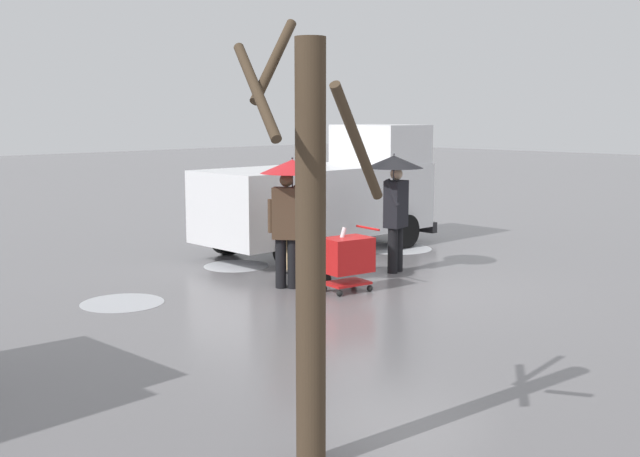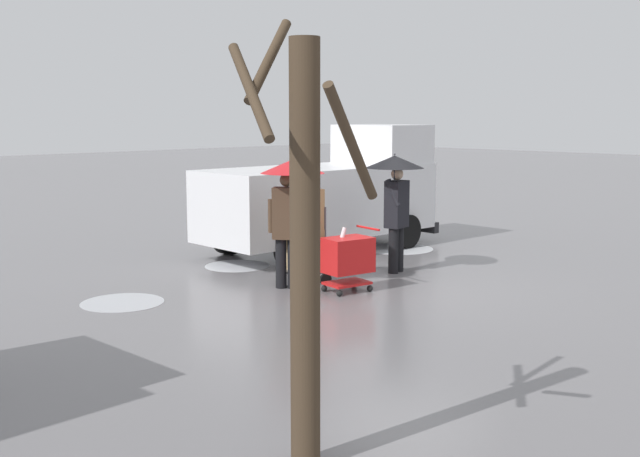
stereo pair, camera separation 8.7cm
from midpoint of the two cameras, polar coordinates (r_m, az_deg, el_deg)
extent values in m
plane|color=slate|center=(12.94, 6.17, -4.32)|extent=(90.00, 90.00, 0.00)
cylinder|color=silver|center=(16.65, 5.42, -1.45)|extent=(1.52, 1.52, 0.01)
cylinder|color=silver|center=(14.77, -6.30, -2.73)|extent=(1.22, 1.22, 0.01)
cylinder|color=#ADAFB5|center=(12.23, -14.45, -5.27)|extent=(1.25, 1.25, 0.01)
cube|color=white|center=(16.13, -0.29, 2.06)|extent=(2.17, 5.28, 1.40)
cube|color=white|center=(17.41, 4.28, 6.19)|extent=(1.90, 1.47, 0.84)
cube|color=black|center=(17.99, 5.80, 3.68)|extent=(1.66, 0.13, 0.63)
cube|color=#232326|center=(18.14, 5.83, 0.37)|extent=(1.96, 0.24, 0.24)
cylinder|color=black|center=(18.03, 1.30, 0.48)|extent=(0.27, 0.73, 0.72)
cylinder|color=black|center=(16.72, 6.04, -0.19)|extent=(0.27, 0.73, 0.72)
cylinder|color=black|center=(15.94, -6.94, -0.62)|extent=(0.27, 0.73, 0.72)
cylinder|color=black|center=(14.44, -2.28, -1.50)|extent=(0.27, 0.73, 0.72)
cube|color=red|center=(12.49, 1.79, -1.94)|extent=(0.65, 0.84, 0.56)
cube|color=red|center=(12.58, 1.78, -4.00)|extent=(0.59, 0.76, 0.04)
cylinder|color=red|center=(12.68, 3.32, 0.04)|extent=(0.58, 0.14, 0.04)
sphere|color=black|center=(12.26, 1.23, -4.76)|extent=(0.10, 0.10, 0.10)
sphere|color=black|center=(12.59, 0.10, -4.41)|extent=(0.10, 0.10, 0.10)
sphere|color=black|center=(12.62, 3.46, -4.39)|extent=(0.10, 0.10, 0.10)
sphere|color=black|center=(12.94, 2.30, -4.06)|extent=(0.10, 0.10, 0.10)
cylinder|color=white|center=(12.47, 1.21, -1.48)|extent=(0.12, 0.29, 0.69)
cube|color=#515156|center=(13.08, -1.45, -3.18)|extent=(0.64, 0.72, 0.03)
cylinder|color=#515156|center=(12.92, 0.16, -0.84)|extent=(0.04, 0.04, 1.10)
cylinder|color=#515156|center=(13.31, -0.74, -0.57)|extent=(0.04, 0.04, 1.10)
cylinder|color=black|center=(13.03, 0.21, -3.74)|extent=(0.11, 0.21, 0.20)
cylinder|color=black|center=(13.44, -0.77, -3.36)|extent=(0.11, 0.21, 0.20)
cube|color=tan|center=(13.04, -1.46, -2.32)|extent=(0.54, 0.51, 0.37)
cube|color=#A37F51|center=(12.98, -1.46, -0.78)|extent=(0.62, 0.69, 0.34)
cube|color=#A37F51|center=(12.93, -1.47, 0.77)|extent=(0.61, 0.66, 0.37)
cube|color=#A37F51|center=(12.89, -1.47, 2.24)|extent=(0.61, 0.70, 0.30)
cylinder|color=black|center=(12.80, -3.08, -2.55)|extent=(0.18, 0.18, 0.82)
cylinder|color=black|center=(12.77, -2.19, -2.58)|extent=(0.18, 0.18, 0.82)
cube|color=#473323|center=(12.65, -2.66, 1.13)|extent=(0.52, 0.49, 0.84)
sphere|color=brown|center=(12.60, -2.68, 3.56)|extent=(0.22, 0.22, 0.22)
cylinder|color=#473323|center=(12.71, -3.81, 0.92)|extent=(0.10, 0.10, 0.55)
cylinder|color=#473323|center=(12.62, -1.85, 2.12)|extent=(0.26, 0.30, 0.50)
cylinder|color=#333338|center=(12.59, -2.22, 2.83)|extent=(0.02, 0.02, 0.86)
cone|color=red|center=(12.56, -2.23, 4.56)|extent=(1.04, 1.04, 0.22)
sphere|color=#333338|center=(12.55, -2.24, 5.15)|extent=(0.04, 0.04, 0.04)
cylinder|color=black|center=(14.19, 5.54, -1.50)|extent=(0.18, 0.18, 0.82)
cylinder|color=black|center=(14.02, 5.16, -1.62)|extent=(0.18, 0.18, 0.82)
cube|color=black|center=(13.99, 5.40, 1.79)|extent=(0.36, 0.48, 0.84)
sphere|color=beige|center=(13.94, 5.43, 4.00)|extent=(0.22, 0.22, 0.22)
cylinder|color=black|center=(14.22, 5.89, 1.69)|extent=(0.10, 0.10, 0.55)
cylinder|color=black|center=(13.80, 5.13, 2.62)|extent=(0.32, 0.15, 0.50)
cylinder|color=#333338|center=(13.86, 5.22, 3.31)|extent=(0.02, 0.02, 0.86)
cone|color=black|center=(13.83, 5.24, 4.88)|extent=(1.04, 1.04, 0.22)
sphere|color=#333338|center=(13.83, 5.25, 5.42)|extent=(0.04, 0.04, 0.04)
cylinder|color=#423323|center=(6.12, -1.10, -2.25)|extent=(0.24, 0.24, 3.41)
cylinder|color=#423323|center=(6.17, -3.81, 12.13)|extent=(0.30, 0.67, 0.69)
cylinder|color=#423323|center=(5.87, -5.10, 10.02)|extent=(0.87, 0.43, 0.76)
cylinder|color=#423323|center=(5.84, 2.35, 6.19)|extent=(0.33, 0.84, 0.91)
camera|label=1|loc=(0.04, -90.20, -0.03)|focal=43.78mm
camera|label=2|loc=(0.04, 89.80, 0.03)|focal=43.78mm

